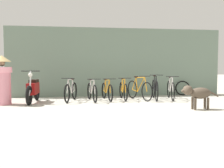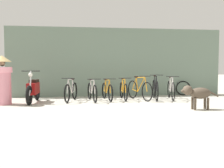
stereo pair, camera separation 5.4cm
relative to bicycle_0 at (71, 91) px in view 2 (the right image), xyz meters
The scene contains 13 objects.
ground_plane 2.78m from the bicycle_0, 47.10° to the right, with size 60.00×60.00×0.00m, color #B7B2A5.
shop_wall_back 2.58m from the bicycle_0, 37.02° to the left, with size 8.86×0.20×2.79m.
bicycle_0 is the anchor object (origin of this frame).
bicycle_1 0.75m from the bicycle_0, ahead, with size 0.46×1.63×0.81m.
bicycle_2 1.30m from the bicycle_0, ahead, with size 0.46×1.60×0.80m.
bicycle_3 1.90m from the bicycle_0, ahead, with size 0.46×1.59×0.82m.
bicycle_4 2.48m from the bicycle_0, ahead, with size 0.60×1.64×0.89m.
bicycle_5 3.06m from the bicycle_0, ahead, with size 0.48×1.69×0.93m.
bicycle_6 3.67m from the bicycle_0, ahead, with size 0.52×1.71×0.87m.
motorcycle 1.28m from the bicycle_0, 169.33° to the right, with size 0.58×1.89×1.09m.
stray_dog 4.28m from the bicycle_0, 33.64° to the right, with size 1.12×0.32×0.69m.
person_in_robes 2.27m from the bicycle_0, 165.41° to the right, with size 0.73×0.73×1.57m.
spare_tire_left 4.81m from the bicycle_0, 14.15° to the left, with size 0.61×0.20×0.62m.
Camera 2 is at (-1.71, -7.29, 1.22)m, focal length 42.00 mm.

